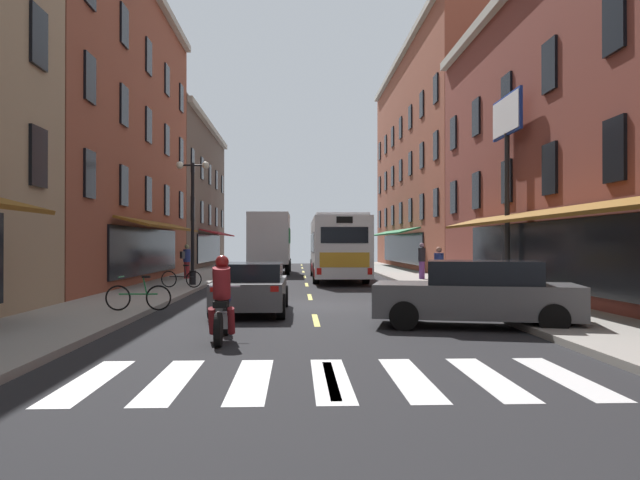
% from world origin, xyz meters
% --- Properties ---
extents(ground_plane, '(34.80, 80.00, 0.10)m').
position_xyz_m(ground_plane, '(0.00, 0.00, -0.05)').
color(ground_plane, black).
extents(lane_centre_dashes, '(0.14, 73.90, 0.01)m').
position_xyz_m(lane_centre_dashes, '(0.00, -0.25, 0.00)').
color(lane_centre_dashes, '#DBCC4C').
rests_on(lane_centre_dashes, ground).
extents(crosswalk_near, '(7.10, 2.80, 0.01)m').
position_xyz_m(crosswalk_near, '(0.00, -10.00, 0.00)').
color(crosswalk_near, silver).
rests_on(crosswalk_near, ground).
extents(sidewalk_left, '(3.00, 80.00, 0.14)m').
position_xyz_m(sidewalk_left, '(-5.90, 0.00, 0.07)').
color(sidewalk_left, gray).
rests_on(sidewalk_left, ground).
extents(sidewalk_right, '(3.00, 80.00, 0.14)m').
position_xyz_m(sidewalk_right, '(5.90, 0.00, 0.07)').
color(sidewalk_right, gray).
rests_on(sidewalk_right, ground).
extents(billboard_sign, '(0.40, 2.78, 7.06)m').
position_xyz_m(billboard_sign, '(7.05, 2.90, 5.49)').
color(billboard_sign, black).
rests_on(billboard_sign, sidewalk_right).
extents(transit_bus, '(2.71, 11.36, 3.28)m').
position_xyz_m(transit_bus, '(1.64, 13.25, 1.72)').
color(transit_bus, silver).
rests_on(transit_bus, ground).
extents(box_truck, '(2.53, 7.53, 3.74)m').
position_xyz_m(box_truck, '(-2.10, 19.83, 1.95)').
color(box_truck, white).
rests_on(box_truck, ground).
extents(sedan_near, '(4.77, 2.76, 1.50)m').
position_xyz_m(sedan_near, '(3.60, -4.89, 0.76)').
color(sedan_near, '#515154').
rests_on(sedan_near, ground).
extents(sedan_mid, '(1.95, 4.26, 1.40)m').
position_xyz_m(sedan_mid, '(-2.35, 31.85, 0.71)').
color(sedan_mid, maroon).
rests_on(sedan_mid, ground).
extents(sedan_far, '(1.94, 4.35, 1.36)m').
position_xyz_m(sedan_far, '(-1.69, -1.86, 0.70)').
color(sedan_far, '#515154').
rests_on(sedan_far, ground).
extents(motorcycle_rider, '(0.62, 2.07, 1.66)m').
position_xyz_m(motorcycle_rider, '(-1.92, -6.61, 0.71)').
color(motorcycle_rider, black).
rests_on(motorcycle_rider, ground).
extents(bicycle_near, '(1.69, 0.53, 0.91)m').
position_xyz_m(bicycle_near, '(-5.07, 5.97, 0.50)').
color(bicycle_near, black).
rests_on(bicycle_near, sidewalk_left).
extents(bicycle_mid, '(1.71, 0.48, 0.91)m').
position_xyz_m(bicycle_mid, '(-4.60, -2.44, 0.50)').
color(bicycle_mid, black).
rests_on(bicycle_mid, sidewalk_left).
extents(pedestrian_near, '(0.52, 0.47, 1.72)m').
position_xyz_m(pedestrian_near, '(-6.01, 12.30, 1.05)').
color(pedestrian_near, maroon).
rests_on(pedestrian_near, sidewalk_left).
extents(pedestrian_far, '(0.36, 0.36, 1.63)m').
position_xyz_m(pedestrian_far, '(4.93, 4.33, 0.97)').
color(pedestrian_far, '#33663F').
rests_on(pedestrian_far, sidewalk_right).
extents(pedestrian_rear, '(0.36, 0.36, 1.79)m').
position_xyz_m(pedestrian_rear, '(5.76, 11.43, 1.07)').
color(pedestrian_rear, '#66387F').
rests_on(pedestrian_rear, sidewalk_right).
extents(street_lamp_twin, '(1.42, 0.32, 5.27)m').
position_xyz_m(street_lamp_twin, '(-4.91, 7.63, 3.06)').
color(street_lamp_twin, black).
rests_on(street_lamp_twin, sidewalk_left).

